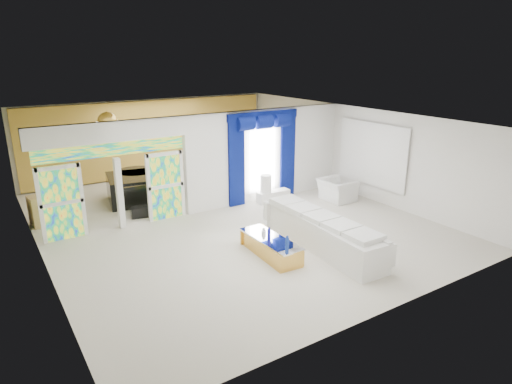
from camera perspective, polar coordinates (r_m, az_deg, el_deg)
floor at (r=13.29m, az=-3.90°, el=-3.43°), size 12.00×12.00×0.00m
dividing_wall at (r=14.75m, az=1.42°, el=4.82°), size 5.70×0.18×3.00m
dividing_header at (r=12.45m, az=-18.11°, el=7.35°), size 4.30×0.18×0.55m
stained_panel_left at (r=12.58m, az=-23.61°, el=-1.30°), size 0.95×0.04×2.00m
stained_panel_right at (r=13.26m, az=-11.49°, el=0.78°), size 0.95×0.04×2.00m
stained_transom at (r=12.54m, az=-17.91°, el=5.21°), size 4.00×0.05×0.35m
window_pane at (r=14.54m, az=0.82°, el=4.44°), size 1.00×0.02×2.30m
blue_drape_left at (r=14.02m, az=-2.53°, el=3.71°), size 0.55×0.10×2.80m
blue_drape_right at (r=15.09m, az=4.05°, el=4.69°), size 0.55×0.10×2.80m
blue_pelmet at (r=14.27m, az=0.91°, el=9.78°), size 2.60×0.12×0.25m
wall_mirror at (r=15.05m, az=14.64°, el=4.71°), size 0.04×2.70×1.90m
gold_curtains at (r=18.11m, az=-13.18°, el=6.75°), size 9.70×0.12×2.90m
white_sofa at (r=11.38m, az=8.38°, el=-5.21°), size 1.08×4.01×0.76m
coffee_table at (r=10.90m, az=1.88°, el=-7.05°), size 0.74×1.93×0.42m
console_table at (r=14.70m, az=2.22°, el=-0.55°), size 1.13×0.40×0.37m
table_lamp at (r=14.39m, az=1.26°, el=1.06°), size 0.36×0.36×0.58m
armchair at (r=15.02m, az=10.30°, el=0.26°), size 0.98×1.11×0.72m
grand_piano at (r=15.20m, az=-15.88°, el=0.38°), size 1.61×1.94×0.87m
piano_bench at (r=13.83m, az=-13.79°, el=-2.36°), size 0.99×0.53×0.31m
tv_console at (r=14.04m, az=-25.76°, el=-2.15°), size 0.67×0.63×0.87m
chandelier at (r=14.90m, az=-18.51°, el=8.56°), size 0.60×0.60×0.60m
decanters at (r=10.70m, az=2.37°, el=-5.73°), size 0.17×0.99×0.23m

